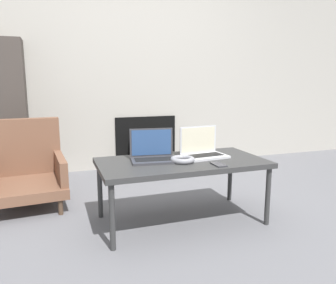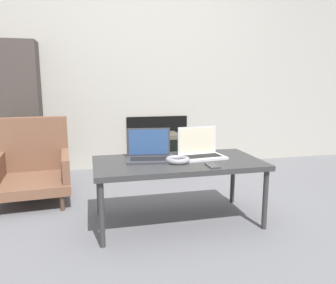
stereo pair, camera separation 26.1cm
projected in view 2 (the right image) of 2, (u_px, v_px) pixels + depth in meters
name	position (u px, v px, depth m)	size (l,w,h in m)	color
ground_plane	(186.00, 233.00, 2.22)	(14.00, 14.00, 0.00)	slate
wall_back	(140.00, 58.00, 3.81)	(7.00, 0.08, 2.60)	#ADA89E
table	(178.00, 165.00, 2.34)	(1.19, 0.61, 0.46)	#333333
laptop_left	(149.00, 153.00, 2.35)	(0.34, 0.26, 0.22)	#38383D
laptop_right	(201.00, 150.00, 2.44)	(0.34, 0.25, 0.22)	silver
headphones	(178.00, 160.00, 2.28)	(0.17, 0.17, 0.04)	gray
phone	(212.00, 166.00, 2.18)	(0.07, 0.13, 0.01)	#333338
tv	(161.00, 152.00, 3.82)	(0.41, 0.38, 0.43)	#4C473D
armchair	(34.00, 164.00, 2.89)	(0.65, 0.71, 0.70)	brown
bookshelf	(5.00, 111.00, 3.38)	(0.71, 0.32, 1.43)	#3F3833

